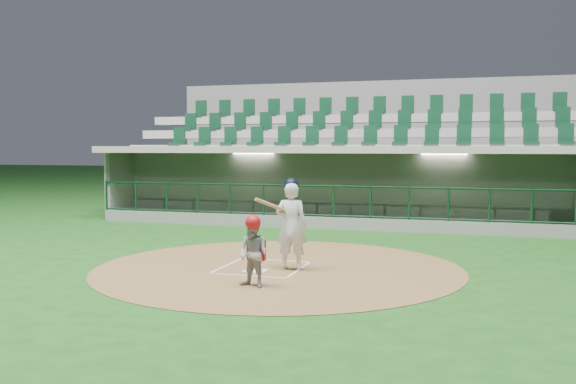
{
  "coord_description": "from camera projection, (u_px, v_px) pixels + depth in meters",
  "views": [
    {
      "loc": [
        4.1,
        -12.03,
        2.37
      ],
      "look_at": [
        -0.36,
        2.6,
        1.3
      ],
      "focal_mm": 40.0,
      "sensor_mm": 36.0,
      "label": 1
    }
  ],
  "objects": [
    {
      "name": "batter",
      "position": [
        291.0,
        224.0,
        12.31
      ],
      "size": [
        0.85,
        0.85,
        1.77
      ],
      "color": "silver",
      "rests_on": "dirt_circle"
    },
    {
      "name": "dirt_circle",
      "position": [
        278.0,
        268.0,
        12.56
      ],
      "size": [
        7.2,
        7.2,
        0.01
      ],
      "primitive_type": "cylinder",
      "color": "brown",
      "rests_on": "ground"
    },
    {
      "name": "dugout_structure",
      "position": [
        350.0,
        192.0,
        20.2
      ],
      "size": [
        16.4,
        3.7,
        3.0
      ],
      "color": "slate",
      "rests_on": "ground"
    },
    {
      "name": "batter_box_chalk",
      "position": [
        262.0,
        268.0,
        12.55
      ],
      "size": [
        1.55,
        1.8,
        0.01
      ],
      "color": "white",
      "rests_on": "ground"
    },
    {
      "name": "seating_deck",
      "position": [
        364.0,
        173.0,
        23.15
      ],
      "size": [
        17.0,
        6.72,
        5.15
      ],
      "color": "slate",
      "rests_on": "ground"
    },
    {
      "name": "home_plate",
      "position": [
        255.0,
        271.0,
        12.17
      ],
      "size": [
        0.43,
        0.43,
        0.02
      ],
      "primitive_type": "cube",
      "color": "silver",
      "rests_on": "dirt_circle"
    },
    {
      "name": "ground",
      "position": [
        267.0,
        266.0,
        12.84
      ],
      "size": [
        120.0,
        120.0,
        0.0
      ],
      "primitive_type": "plane",
      "color": "#154814",
      "rests_on": "ground"
    },
    {
      "name": "catcher",
      "position": [
        253.0,
        252.0,
        10.78
      ],
      "size": [
        0.66,
        0.58,
        1.23
      ],
      "color": "#96979C",
      "rests_on": "dirt_circle"
    }
  ]
}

